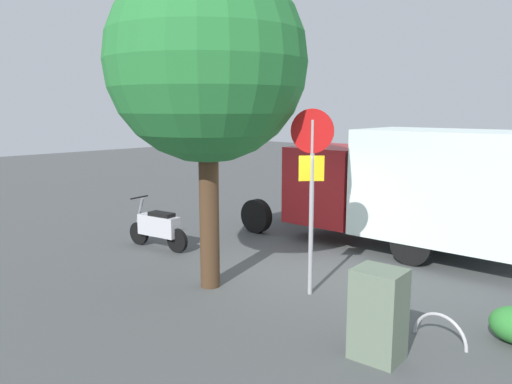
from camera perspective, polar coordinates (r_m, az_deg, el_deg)
name	(u,v)px	position (r m, az deg, el deg)	size (l,w,h in m)	color
ground_plane	(280,273)	(10.34, 2.70, -9.15)	(60.00, 60.00, 0.00)	#474A4B
box_truck_near	(408,184)	(12.06, 16.89, 0.88)	(7.24, 2.62, 2.84)	black
motorcycle	(158,227)	(12.12, -11.04, -3.95)	(1.80, 0.64, 1.20)	black
stop_sign	(312,173)	(8.72, 6.36, 2.19)	(0.71, 0.33, 3.30)	#9E9EA3
street_tree	(207,63)	(9.08, -5.61, 14.42)	(3.56, 3.56, 5.89)	#47301E
utility_cabinet	(378,314)	(7.01, 13.75, -13.34)	(0.64, 0.54, 1.23)	slate
bike_rack_hoop	(440,342)	(7.95, 20.15, -15.68)	(0.85, 0.85, 0.05)	#B7B7BC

